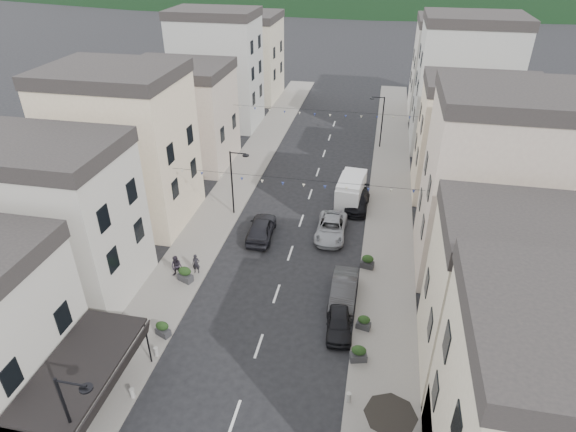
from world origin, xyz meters
name	(u,v)px	position (x,y,z in m)	size (l,w,h in m)	color
sidewalk_left	(238,182)	(-7.50, 32.00, 0.06)	(4.00, 76.00, 0.12)	slate
sidewalk_right	(390,196)	(7.50, 32.00, 0.06)	(4.00, 76.00, 0.12)	slate
boutique_awning	(85,368)	(-7.25, 5.00, 3.11)	(3.77, 7.50, 3.28)	black
buildings_row_left	(187,102)	(-14.50, 37.75, 6.12)	(10.20, 54.16, 14.00)	#BCB7AD
buildings_row_right	(474,122)	(14.50, 36.59, 6.32)	(10.20, 54.16, 14.50)	#B9AB93
streetlamp_left_near	(74,417)	(-5.82, 2.00, 3.70)	(1.70, 0.56, 6.00)	black
streetlamp_left_far	(235,177)	(-5.82, 26.00, 3.70)	(1.70, 0.56, 6.00)	black
streetlamp_right_far	(380,117)	(5.82, 44.00, 3.70)	(1.70, 0.56, 6.00)	black
bollards	(232,419)	(0.00, 5.50, 0.42)	(11.66, 10.26, 0.60)	gray
bunting_near	(293,183)	(0.00, 22.00, 5.65)	(19.00, 0.28, 0.62)	black
bunting_far	(322,114)	(0.00, 38.00, 5.65)	(19.00, 0.28, 0.62)	black
parked_car_a	(339,322)	(4.60, 13.34, 0.67)	(1.59, 3.94, 1.34)	black
parked_car_b	(344,290)	(4.60, 16.31, 0.78)	(1.65, 4.74, 1.56)	#2F2F31
parked_car_c	(331,228)	(2.80, 24.17, 0.71)	(2.37, 5.14, 1.43)	gray
parked_car_d	(358,201)	(4.60, 29.26, 0.70)	(1.96, 4.81, 1.40)	black
parked_car_e	(261,228)	(-2.80, 22.85, 0.84)	(1.97, 4.90, 1.67)	black
delivery_van	(351,190)	(3.87, 30.27, 1.26)	(2.55, 5.50, 2.56)	white
pedestrian_a	(196,264)	(-6.23, 17.09, 0.89)	(0.56, 0.37, 1.53)	black
pedestrian_b	(177,266)	(-7.44, 16.40, 0.98)	(0.83, 0.65, 1.72)	#251F29
planter_la	(163,329)	(-6.00, 10.64, 0.63)	(1.06, 0.84, 1.05)	#303032
planter_lb	(185,274)	(-6.66, 16.00, 0.70)	(1.20, 0.94, 1.19)	#323134
planter_ra	(359,353)	(6.00, 10.97, 0.65)	(1.08, 0.77, 1.10)	#303032
planter_rb	(364,322)	(6.13, 13.68, 0.60)	(0.97, 0.67, 0.99)	#303032
planter_rc	(367,262)	(6.00, 20.15, 0.65)	(1.06, 0.71, 1.09)	#28282A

